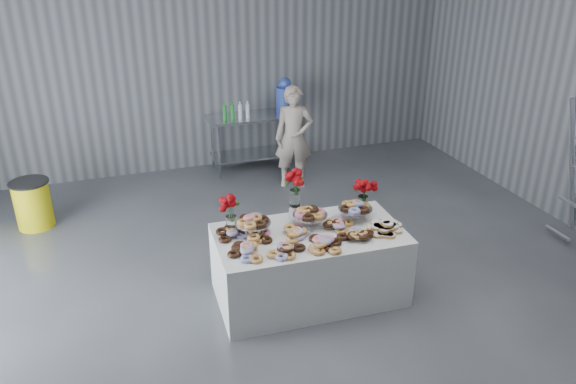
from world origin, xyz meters
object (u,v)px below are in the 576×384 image
(display_table, at_px, (309,265))
(person, at_px, (294,137))
(prep_table, at_px, (255,132))
(water_jug, at_px, (285,97))
(trash_barrel, at_px, (33,204))

(display_table, relative_size, person, 1.25)
(prep_table, distance_m, water_jug, 0.73)
(person, height_order, trash_barrel, person)
(prep_table, height_order, trash_barrel, prep_table)
(display_table, height_order, person, person)
(display_table, distance_m, person, 2.92)
(water_jug, xyz_separation_m, person, (-0.14, -0.83, -0.39))
(water_jug, bearing_deg, person, -99.82)
(water_jug, bearing_deg, trash_barrel, -165.37)
(display_table, bearing_deg, prep_table, 82.73)
(water_jug, bearing_deg, prep_table, 180.00)
(person, bearing_deg, water_jug, 96.84)
(display_table, distance_m, water_jug, 3.81)
(display_table, distance_m, prep_table, 3.64)
(person, bearing_deg, trash_barrel, -160.88)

